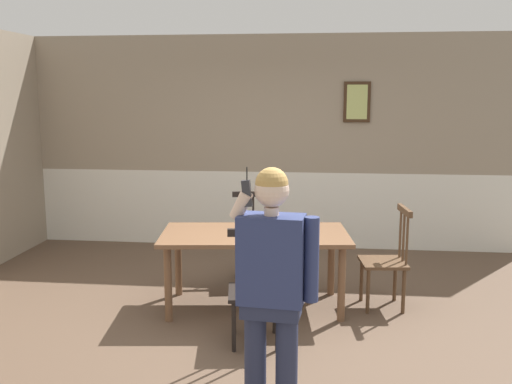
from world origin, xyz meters
The scene contains 7 objects.
ground_plane centered at (0.00, 0.00, 0.00)m, with size 7.31×7.31×0.00m, color brown.
room_back_partition centered at (0.00, 2.83, 1.36)m, with size 6.65×0.17×2.83m.
dining_table centered at (-0.01, 0.49, 0.66)m, with size 1.87×1.09×0.75m.
chair_near_window centered at (0.08, -0.35, 0.48)m, with size 0.50×0.50×1.03m.
chair_by_doorway centered at (1.26, 0.63, 0.48)m, with size 0.46×0.46×0.99m.
chair_at_table_head centered at (-0.11, 1.32, 0.48)m, with size 0.55×0.55×0.98m.
person_figure centered at (0.31, -1.42, 0.93)m, with size 0.56×0.26×1.63m.
Camera 1 is at (0.57, -4.77, 2.06)m, focal length 39.87 mm.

